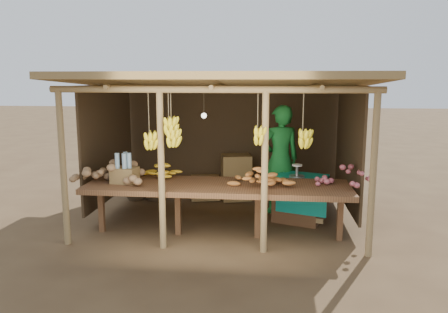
# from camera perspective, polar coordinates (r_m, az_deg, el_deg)

# --- Properties ---
(ground) EXTENTS (60.00, 60.00, 0.00)m
(ground) POSITION_cam_1_polar(r_m,az_deg,el_deg) (7.59, 0.00, -7.82)
(ground) COLOR brown
(ground) RESTS_ON ground
(stall_structure) EXTENTS (4.70, 3.50, 2.43)m
(stall_structure) POSITION_cam_1_polar(r_m,az_deg,el_deg) (7.18, 0.15, 6.67)
(stall_structure) COLOR #977A4E
(stall_structure) RESTS_ON ground
(counter) EXTENTS (3.90, 1.05, 0.80)m
(counter) POSITION_cam_1_polar(r_m,az_deg,el_deg) (6.48, -0.88, -4.17)
(counter) COLOR brown
(counter) RESTS_ON ground
(potato_heap) EXTENTS (1.26, 0.94, 0.37)m
(potato_heap) POSITION_cam_1_polar(r_m,az_deg,el_deg) (6.83, -14.57, -1.64)
(potato_heap) COLOR #916E4B
(potato_heap) RESTS_ON counter
(sweet_potato_heap) EXTENTS (0.99, 0.80, 0.35)m
(sweet_potato_heap) POSITION_cam_1_polar(r_m,az_deg,el_deg) (6.35, 5.16, -2.30)
(sweet_potato_heap) COLOR #C67732
(sweet_potato_heap) RESTS_ON counter
(onion_heap) EXTENTS (0.94, 0.62, 0.36)m
(onion_heap) POSITION_cam_1_polar(r_m,az_deg,el_deg) (6.56, 15.93, -2.23)
(onion_heap) COLOR #CA6270
(onion_heap) RESTS_ON counter
(banana_pile) EXTENTS (0.72, 0.52, 0.35)m
(banana_pile) POSITION_cam_1_polar(r_m,az_deg,el_deg) (6.93, -8.08, -1.33)
(banana_pile) COLOR yellow
(banana_pile) RESTS_ON counter
(tomato_basin) EXTENTS (0.39, 0.39, 0.21)m
(tomato_basin) POSITION_cam_1_polar(r_m,az_deg,el_deg) (6.86, -13.11, -2.39)
(tomato_basin) COLOR navy
(tomato_basin) RESTS_ON counter
(bottle_box) EXTENTS (0.40, 0.33, 0.46)m
(bottle_box) POSITION_cam_1_polar(r_m,az_deg,el_deg) (6.70, -12.86, -1.87)
(bottle_box) COLOR olive
(bottle_box) RESTS_ON counter
(vendor) EXTENTS (0.80, 0.64, 1.90)m
(vendor) POSITION_cam_1_polar(r_m,az_deg,el_deg) (7.70, 7.32, -0.37)
(vendor) COLOR #1A772F
(vendor) RESTS_ON ground
(tarp_crate) EXTENTS (1.02, 0.95, 0.99)m
(tarp_crate) POSITION_cam_1_polar(r_m,az_deg,el_deg) (7.39, 9.78, -5.21)
(tarp_crate) COLOR brown
(tarp_crate) RESTS_ON ground
(carton_stack) EXTENTS (1.25, 0.57, 0.88)m
(carton_stack) POSITION_cam_1_polar(r_m,az_deg,el_deg) (8.49, 0.23, -3.19)
(carton_stack) COLOR olive
(carton_stack) RESTS_ON ground
(burlap_sacks) EXTENTS (0.83, 0.44, 0.59)m
(burlap_sacks) POSITION_cam_1_polar(r_m,az_deg,el_deg) (8.69, -10.15, -3.93)
(burlap_sacks) COLOR #43321F
(burlap_sacks) RESTS_ON ground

